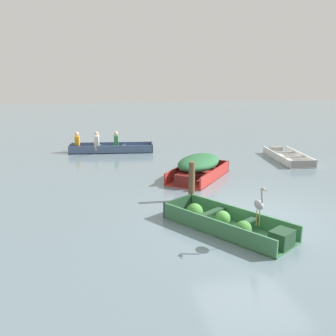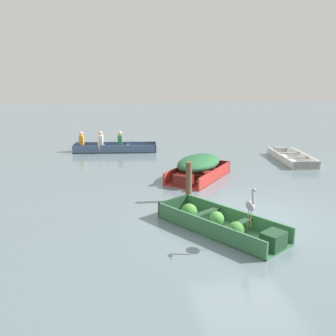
# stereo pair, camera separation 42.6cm
# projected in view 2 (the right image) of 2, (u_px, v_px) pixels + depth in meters

# --- Properties ---
(ground_plane) EXTENTS (80.00, 80.00, 0.00)m
(ground_plane) POSITION_uv_depth(u_px,v_px,m) (249.00, 217.00, 9.02)
(ground_plane) COLOR slate
(dinghy_green_foreground) EXTENTS (2.51, 3.08, 0.43)m
(dinghy_green_foreground) POSITION_uv_depth(u_px,v_px,m) (220.00, 224.00, 8.20)
(dinghy_green_foreground) COLOR #387047
(dinghy_green_foreground) RESTS_ON ground
(skiff_red_near_moored) EXTENTS (2.60, 2.82, 0.79)m
(skiff_red_near_moored) POSITION_uv_depth(u_px,v_px,m) (198.00, 165.00, 12.30)
(skiff_red_near_moored) COLOR #AD2D28
(skiff_red_near_moored) RESTS_ON ground
(skiff_white_mid_moored) EXTENTS (1.40, 3.08, 0.31)m
(skiff_white_mid_moored) POSITION_uv_depth(u_px,v_px,m) (290.00, 158.00, 15.11)
(skiff_white_mid_moored) COLOR white
(skiff_white_mid_moored) RESTS_ON ground
(rowboat_slate_blue_with_crew) EXTENTS (3.76, 2.20, 0.92)m
(rowboat_slate_blue_with_crew) POSITION_uv_depth(u_px,v_px,m) (110.00, 147.00, 16.84)
(rowboat_slate_blue_with_crew) COLOR #475B7F
(rowboat_slate_blue_with_crew) RESTS_ON ground
(heron_on_dinghy) EXTENTS (0.14, 0.45, 0.84)m
(heron_on_dinghy) POSITION_uv_depth(u_px,v_px,m) (250.00, 205.00, 7.23)
(heron_on_dinghy) COLOR olive
(heron_on_dinghy) RESTS_ON dinghy_green_foreground
(mooring_post) EXTENTS (0.17, 0.17, 1.08)m
(mooring_post) POSITION_uv_depth(u_px,v_px,m) (189.00, 182.00, 10.12)
(mooring_post) COLOR brown
(mooring_post) RESTS_ON ground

